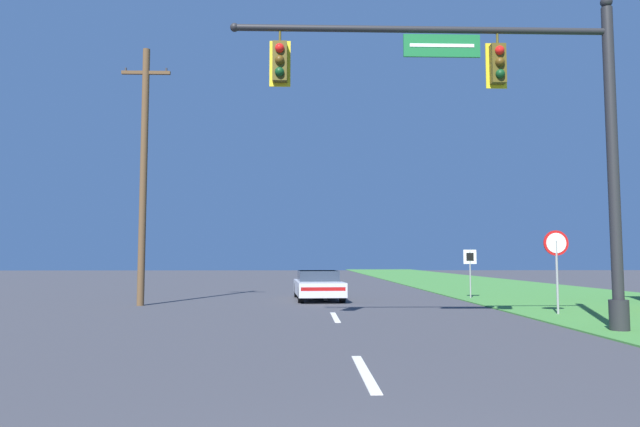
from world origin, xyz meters
TOP-DOWN VIEW (x-y plane):
  - grass_verge_right at (10.50, 30.00)m, footprint 10.00×110.00m
  - road_center_line at (0.00, 22.00)m, footprint 0.16×34.80m
  - signal_mast at (4.21, 10.52)m, footprint 9.29×0.47m
  - car_ahead at (-0.31, 21.12)m, footprint 2.09×4.78m
  - stop_sign at (6.70, 14.37)m, footprint 0.76×0.07m
  - route_sign_post at (6.14, 21.43)m, footprint 0.55×0.06m
  - utility_pole_near at (-6.81, 18.33)m, footprint 1.80×0.26m

SIDE VIEW (x-z plane):
  - road_center_line at x=0.00m, z-range 0.00..0.01m
  - grass_verge_right at x=10.50m, z-range 0.00..0.04m
  - car_ahead at x=-0.31m, z-range 0.01..1.20m
  - route_sign_post at x=6.14m, z-range 0.51..2.54m
  - stop_sign at x=6.70m, z-range 0.61..3.12m
  - signal_mast at x=4.21m, z-range 0.86..8.85m
  - utility_pole_near at x=-6.81m, z-range 0.16..9.67m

